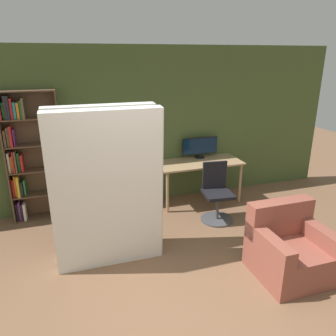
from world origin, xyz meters
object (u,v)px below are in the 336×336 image
office_chair (217,197)px  mattress_near (108,192)px  monitor (200,147)px  mattress_far (105,183)px  bookshelf (28,155)px  armchair (289,249)px

office_chair → mattress_near: 2.02m
office_chair → mattress_near: bearing=-158.7°
monitor → mattress_far: (-1.90, -1.37, 0.04)m
bookshelf → armchair: 3.99m
mattress_near → bookshelf: bearing=121.0°
armchair → mattress_near: bearing=157.7°
monitor → mattress_near: mattress_near is taller
bookshelf → armchair: bearing=-39.6°
office_chair → bookshelf: bookshelf is taller
office_chair → bookshelf: 3.04m
mattress_near → armchair: (2.02, -0.83, -0.68)m
bookshelf → mattress_far: (1.00, -1.37, -0.07)m
mattress_near → mattress_far: bearing=90.0°
office_chair → monitor: bearing=83.8°
mattress_far → armchair: mattress_far is taller
mattress_near → mattress_far: (0.00, 0.30, -0.00)m
monitor → bookshelf: (-2.90, 0.00, 0.11)m
bookshelf → mattress_near: size_ratio=1.03×
armchair → mattress_far: bearing=150.9°
mattress_near → armchair: mattress_near is taller
monitor → office_chair: monitor is taller
bookshelf → mattress_near: (1.00, -1.67, -0.07)m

